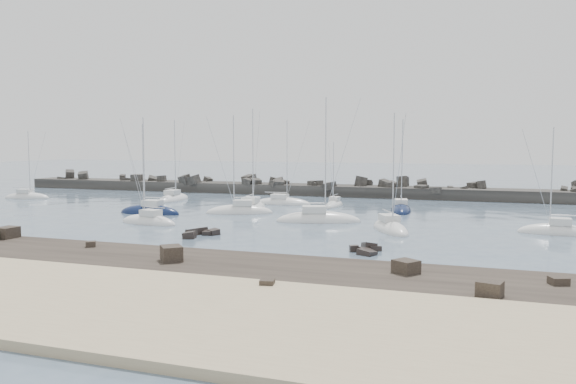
{
  "coord_description": "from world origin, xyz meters",
  "views": [
    {
      "loc": [
        22.65,
        -57.81,
        9.21
      ],
      "look_at": [
        -1.3,
        12.0,
        2.75
      ],
      "focal_mm": 35.0,
      "sensor_mm": 36.0,
      "label": 1
    }
  ],
  "objects_px": {
    "sailboat_3": "(252,209)",
    "sailboat_14": "(240,212)",
    "sailboat_9": "(556,233)",
    "sailboat_0": "(27,198)",
    "sailboat_2": "(150,213)",
    "sailboat_8": "(401,210)",
    "sailboat_7": "(318,221)",
    "sailboat_1": "(174,200)",
    "sailboat_6": "(334,206)",
    "sailboat_4": "(282,203)",
    "sailboat_5": "(149,222)",
    "sailboat_13": "(390,229)"
  },
  "relations": [
    {
      "from": "sailboat_3",
      "to": "sailboat_14",
      "type": "distance_m",
      "value": 3.63
    },
    {
      "from": "sailboat_3",
      "to": "sailboat_9",
      "type": "bearing_deg",
      "value": -13.0
    },
    {
      "from": "sailboat_0",
      "to": "sailboat_3",
      "type": "xyz_separation_m",
      "value": [
        41.71,
        -3.05,
        0.01
      ]
    },
    {
      "from": "sailboat_2",
      "to": "sailboat_8",
      "type": "bearing_deg",
      "value": 23.56
    },
    {
      "from": "sailboat_7",
      "to": "sailboat_1",
      "type": "bearing_deg",
      "value": 150.86
    },
    {
      "from": "sailboat_1",
      "to": "sailboat_3",
      "type": "bearing_deg",
      "value": -25.51
    },
    {
      "from": "sailboat_3",
      "to": "sailboat_7",
      "type": "relative_size",
      "value": 0.96
    },
    {
      "from": "sailboat_1",
      "to": "sailboat_3",
      "type": "relative_size",
      "value": 0.93
    },
    {
      "from": "sailboat_14",
      "to": "sailboat_8",
      "type": "bearing_deg",
      "value": 25.34
    },
    {
      "from": "sailboat_1",
      "to": "sailboat_6",
      "type": "height_order",
      "value": "sailboat_1"
    },
    {
      "from": "sailboat_0",
      "to": "sailboat_8",
      "type": "bearing_deg",
      "value": 2.49
    },
    {
      "from": "sailboat_0",
      "to": "sailboat_4",
      "type": "bearing_deg",
      "value": 7.32
    },
    {
      "from": "sailboat_2",
      "to": "sailboat_5",
      "type": "xyz_separation_m",
      "value": [
        4.95,
        -7.94,
        -0.01
      ]
    },
    {
      "from": "sailboat_9",
      "to": "sailboat_5",
      "type": "bearing_deg",
      "value": -170.69
    },
    {
      "from": "sailboat_1",
      "to": "sailboat_4",
      "type": "distance_m",
      "value": 18.36
    },
    {
      "from": "sailboat_13",
      "to": "sailboat_0",
      "type": "bearing_deg",
      "value": 166.58
    },
    {
      "from": "sailboat_4",
      "to": "sailboat_1",
      "type": "bearing_deg",
      "value": -178.35
    },
    {
      "from": "sailboat_1",
      "to": "sailboat_4",
      "type": "relative_size",
      "value": 1.02
    },
    {
      "from": "sailboat_0",
      "to": "sailboat_5",
      "type": "bearing_deg",
      "value": -27.76
    },
    {
      "from": "sailboat_6",
      "to": "sailboat_7",
      "type": "distance_m",
      "value": 16.4
    },
    {
      "from": "sailboat_6",
      "to": "sailboat_14",
      "type": "relative_size",
      "value": 0.73
    },
    {
      "from": "sailboat_3",
      "to": "sailboat_1",
      "type": "bearing_deg",
      "value": 154.49
    },
    {
      "from": "sailboat_2",
      "to": "sailboat_9",
      "type": "xyz_separation_m",
      "value": [
        48.16,
        -0.86,
        -0.01
      ]
    },
    {
      "from": "sailboat_2",
      "to": "sailboat_7",
      "type": "relative_size",
      "value": 0.87
    },
    {
      "from": "sailboat_13",
      "to": "sailboat_14",
      "type": "distance_m",
      "value": 22.48
    },
    {
      "from": "sailboat_3",
      "to": "sailboat_7",
      "type": "height_order",
      "value": "sailboat_7"
    },
    {
      "from": "sailboat_2",
      "to": "sailboat_6",
      "type": "relative_size",
      "value": 1.34
    },
    {
      "from": "sailboat_0",
      "to": "sailboat_8",
      "type": "height_order",
      "value": "sailboat_8"
    },
    {
      "from": "sailboat_4",
      "to": "sailboat_7",
      "type": "xyz_separation_m",
      "value": [
        10.3,
        -16.5,
        0.02
      ]
    },
    {
      "from": "sailboat_0",
      "to": "sailboat_8",
      "type": "relative_size",
      "value": 0.91
    },
    {
      "from": "sailboat_6",
      "to": "sailboat_8",
      "type": "relative_size",
      "value": 0.77
    },
    {
      "from": "sailboat_7",
      "to": "sailboat_0",
      "type": "bearing_deg",
      "value": 168.42
    },
    {
      "from": "sailboat_2",
      "to": "sailboat_13",
      "type": "bearing_deg",
      "value": -7.44
    },
    {
      "from": "sailboat_1",
      "to": "sailboat_2",
      "type": "height_order",
      "value": "sailboat_1"
    },
    {
      "from": "sailboat_4",
      "to": "sailboat_5",
      "type": "relative_size",
      "value": 1.11
    },
    {
      "from": "sailboat_9",
      "to": "sailboat_14",
      "type": "bearing_deg",
      "value": 172.46
    },
    {
      "from": "sailboat_0",
      "to": "sailboat_4",
      "type": "xyz_separation_m",
      "value": [
        43.15,
        5.55,
        -0.01
      ]
    },
    {
      "from": "sailboat_1",
      "to": "sailboat_7",
      "type": "bearing_deg",
      "value": -29.14
    },
    {
      "from": "sailboat_6",
      "to": "sailboat_14",
      "type": "height_order",
      "value": "sailboat_14"
    },
    {
      "from": "sailboat_4",
      "to": "sailboat_0",
      "type": "bearing_deg",
      "value": -172.68
    },
    {
      "from": "sailboat_6",
      "to": "sailboat_9",
      "type": "distance_m",
      "value": 32.23
    },
    {
      "from": "sailboat_9",
      "to": "sailboat_1",
      "type": "bearing_deg",
      "value": 162.87
    },
    {
      "from": "sailboat_0",
      "to": "sailboat_8",
      "type": "distance_m",
      "value": 61.28
    },
    {
      "from": "sailboat_2",
      "to": "sailboat_7",
      "type": "xyz_separation_m",
      "value": [
        22.93,
        -0.22,
        -0.0
      ]
    },
    {
      "from": "sailboat_4",
      "to": "sailboat_7",
      "type": "distance_m",
      "value": 19.45
    },
    {
      "from": "sailboat_13",
      "to": "sailboat_5",
      "type": "bearing_deg",
      "value": -172.05
    },
    {
      "from": "sailboat_2",
      "to": "sailboat_8",
      "type": "relative_size",
      "value": 1.02
    },
    {
      "from": "sailboat_5",
      "to": "sailboat_6",
      "type": "relative_size",
      "value": 1.21
    },
    {
      "from": "sailboat_2",
      "to": "sailboat_5",
      "type": "distance_m",
      "value": 9.35
    },
    {
      "from": "sailboat_7",
      "to": "sailboat_9",
      "type": "distance_m",
      "value": 25.24
    }
  ]
}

